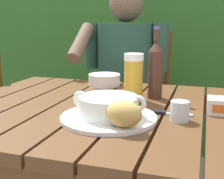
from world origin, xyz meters
TOP-DOWN VIEW (x-y plane):
  - dining_table at (0.00, 0.00)m, footprint 1.13×0.87m
  - hedge_backdrop at (-0.05, 1.66)m, footprint 3.81×1.00m
  - chair_near_diner at (-0.13, 0.88)m, footprint 0.44×0.46m
  - person_eating at (-0.14, 0.67)m, footprint 0.48×0.47m
  - serving_plate at (0.04, -0.14)m, footprint 0.29×0.29m
  - soup_bowl at (0.04, -0.14)m, footprint 0.23×0.18m
  - bread_roll at (0.11, -0.22)m, footprint 0.12×0.10m
  - beer_glass at (0.06, 0.11)m, footprint 0.07×0.07m
  - beer_bottle at (0.13, 0.17)m, footprint 0.06×0.06m
  - water_glass_small at (0.25, -0.09)m, footprint 0.06×0.06m
  - butter_tub at (0.37, 0.03)m, footprint 0.10×0.08m
  - table_knife at (0.20, -0.03)m, footprint 0.14×0.03m
  - diner_bowl at (-0.13, 0.33)m, footprint 0.15×0.15m

SIDE VIEW (x-z plane):
  - chair_near_diner at x=-0.13m, z-range -0.01..0.95m
  - dining_table at x=0.00m, z-range 0.27..1.00m
  - person_eating at x=-0.14m, z-range 0.11..1.33m
  - table_knife at x=0.20m, z-range 0.73..0.74m
  - serving_plate at x=0.04m, z-range 0.73..0.75m
  - butter_tub at x=0.37m, z-range 0.73..0.78m
  - diner_bowl at x=-0.13m, z-range 0.73..0.79m
  - water_glass_small at x=0.25m, z-range 0.73..0.79m
  - soup_bowl at x=0.04m, z-range 0.74..0.81m
  - bread_roll at x=0.11m, z-range 0.75..0.82m
  - beer_glass at x=0.06m, z-range 0.73..0.91m
  - beer_bottle at x=0.13m, z-range 0.71..0.98m
  - hedge_backdrop at x=-0.05m, z-range -0.21..2.50m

